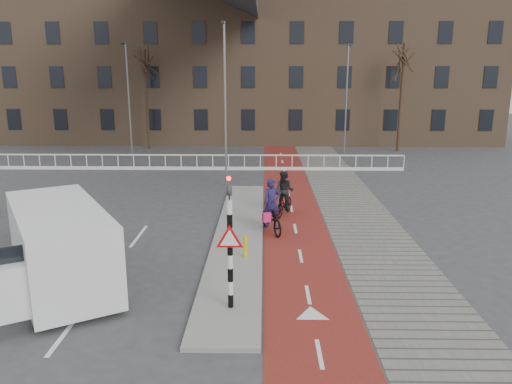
{
  "coord_description": "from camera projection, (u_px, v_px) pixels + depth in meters",
  "views": [
    {
      "loc": [
        0.26,
        -13.9,
        6.12
      ],
      "look_at": [
        -0.06,
        5.0,
        1.5
      ],
      "focal_mm": 35.0,
      "sensor_mm": 36.0,
      "label": 1
    }
  ],
  "objects": [
    {
      "name": "railing",
      "position": [
        181.0,
        165.0,
        31.48
      ],
      "size": [
        28.0,
        0.1,
        0.99
      ],
      "color": "silver",
      "rests_on": "ground"
    },
    {
      "name": "tree_right",
      "position": [
        401.0,
        99.0,
        37.97
      ],
      "size": [
        0.23,
        0.23,
        8.06
      ],
      "primitive_type": "cylinder",
      "color": "black",
      "rests_on": "ground"
    },
    {
      "name": "streetlight_right",
      "position": [
        346.0,
        100.0,
        37.15
      ],
      "size": [
        0.12,
        0.12,
        8.0
      ],
      "primitive_type": "cylinder",
      "color": "slate",
      "rests_on": "ground"
    },
    {
      "name": "van",
      "position": [
        60.0,
        246.0,
        14.23
      ],
      "size": [
        4.75,
        5.89,
        2.38
      ],
      "rotation": [
        0.0,
        0.0,
        0.54
      ],
      "color": "white",
      "rests_on": "ground"
    },
    {
      "name": "sidewalk",
      "position": [
        346.0,
        198.0,
        24.6
      ],
      "size": [
        3.0,
        60.0,
        0.01
      ],
      "primitive_type": "cube",
      "color": "slate",
      "rests_on": "ground"
    },
    {
      "name": "cyclist_far",
      "position": [
        284.0,
        197.0,
        21.41
      ],
      "size": [
        1.16,
        1.87,
        1.95
      ],
      "rotation": [
        0.0,
        0.0,
        -0.39
      ],
      "color": "black",
      "rests_on": "bike_lane"
    },
    {
      "name": "bike_lane",
      "position": [
        289.0,
        198.0,
        24.64
      ],
      "size": [
        2.5,
        60.0,
        0.01
      ],
      "primitive_type": "cube",
      "color": "maroon",
      "rests_on": "ground"
    },
    {
      "name": "townhouse_row",
      "position": [
        228.0,
        51.0,
        44.24
      ],
      "size": [
        46.0,
        10.0,
        15.9
      ],
      "color": "#7F6047",
      "rests_on": "ground"
    },
    {
      "name": "tree_mid",
      "position": [
        147.0,
        100.0,
        39.29
      ],
      "size": [
        0.22,
        0.22,
        7.71
      ],
      "primitive_type": "cylinder",
      "color": "black",
      "rests_on": "ground"
    },
    {
      "name": "traffic_signal",
      "position": [
        230.0,
        239.0,
        12.53
      ],
      "size": [
        0.8,
        0.8,
        3.68
      ],
      "color": "black",
      "rests_on": "curb_island"
    },
    {
      "name": "cyclist_near",
      "position": [
        272.0,
        214.0,
        19.22
      ],
      "size": [
        1.35,
        2.15,
        2.1
      ],
      "rotation": [
        0.0,
        0.0,
        0.34
      ],
      "color": "black",
      "rests_on": "bike_lane"
    },
    {
      "name": "streetlight_near",
      "position": [
        225.0,
        107.0,
        26.11
      ],
      "size": [
        0.12,
        0.12,
        8.53
      ],
      "primitive_type": "cylinder",
      "color": "slate",
      "rests_on": "ground"
    },
    {
      "name": "curb_island",
      "position": [
        239.0,
        235.0,
        18.84
      ],
      "size": [
        1.8,
        16.0,
        0.12
      ],
      "primitive_type": "cube",
      "color": "gray",
      "rests_on": "ground"
    },
    {
      "name": "bollard",
      "position": [
        245.0,
        246.0,
        16.4
      ],
      "size": [
        0.12,
        0.12,
        0.73
      ],
      "primitive_type": "cylinder",
      "color": "yellow",
      "rests_on": "curb_island"
    },
    {
      "name": "streetlight_left",
      "position": [
        129.0,
        100.0,
        35.82
      ],
      "size": [
        0.12,
        0.12,
        8.04
      ],
      "primitive_type": "cylinder",
      "color": "slate",
      "rests_on": "ground"
    },
    {
      "name": "ground",
      "position": [
        255.0,
        280.0,
        14.96
      ],
      "size": [
        120.0,
        120.0,
        0.0
      ],
      "primitive_type": "plane",
      "color": "#38383A",
      "rests_on": "ground"
    }
  ]
}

